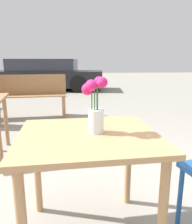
{
  "coord_description": "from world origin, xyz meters",
  "views": [
    {
      "loc": [
        -0.08,
        -1.21,
        1.12
      ],
      "look_at": [
        0.05,
        0.02,
        0.83
      ],
      "focal_mm": 35.0,
      "sensor_mm": 36.0,
      "label": 1
    }
  ],
  "objects_px": {
    "flower_vase": "(95,105)",
    "bench_middle": "(24,94)",
    "parked_car": "(44,75)",
    "table_front": "(88,151)"
  },
  "relations": [
    {
      "from": "bench_middle",
      "to": "parked_car",
      "type": "height_order",
      "value": "parked_car"
    },
    {
      "from": "table_front",
      "to": "flower_vase",
      "type": "distance_m",
      "value": 0.28
    },
    {
      "from": "flower_vase",
      "to": "table_front",
      "type": "bearing_deg",
      "value": -153.3
    },
    {
      "from": "table_front",
      "to": "flower_vase",
      "type": "relative_size",
      "value": 2.57
    },
    {
      "from": "flower_vase",
      "to": "bench_middle",
      "type": "relative_size",
      "value": 0.19
    },
    {
      "from": "flower_vase",
      "to": "parked_car",
      "type": "relative_size",
      "value": 0.07
    },
    {
      "from": "flower_vase",
      "to": "parked_car",
      "type": "xyz_separation_m",
      "value": [
        -1.24,
        7.65,
        -0.29
      ]
    },
    {
      "from": "parked_car",
      "to": "bench_middle",
      "type": "bearing_deg",
      "value": -88.31
    },
    {
      "from": "table_front",
      "to": "parked_car",
      "type": "height_order",
      "value": "parked_car"
    },
    {
      "from": "flower_vase",
      "to": "bench_middle",
      "type": "xyz_separation_m",
      "value": [
        -1.12,
        3.27,
        -0.4
      ]
    }
  ]
}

